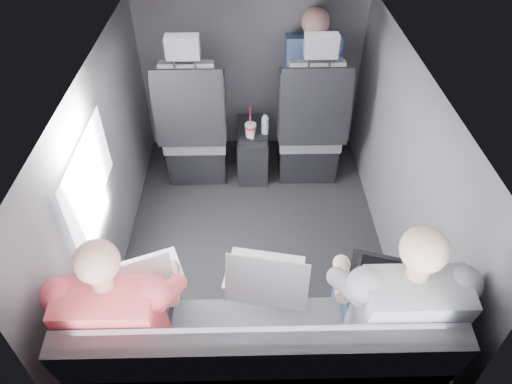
{
  "coord_description": "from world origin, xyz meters",
  "views": [
    {
      "loc": [
        -0.04,
        -2.18,
        2.43
      ],
      "look_at": [
        0.01,
        -0.05,
        0.56
      ],
      "focal_mm": 32.0,
      "sensor_mm": 36.0,
      "label": 1
    }
  ],
  "objects_px": {
    "rear_bench": "(258,365)",
    "soda_cup": "(250,130)",
    "passenger_front_right": "(311,75)",
    "front_seat_left": "(195,133)",
    "water_bottle": "(265,125)",
    "center_console": "(252,150)",
    "laptop_silver": "(265,276)",
    "laptop_white": "(142,279)",
    "laptop_black": "(385,274)",
    "passenger_rear_right": "(390,308)",
    "passenger_rear_left": "(127,314)",
    "front_seat_right": "(309,132)"
  },
  "relations": [
    {
      "from": "rear_bench",
      "to": "soda_cup",
      "type": "xyz_separation_m",
      "value": [
        -0.01,
        1.84,
        0.16
      ]
    },
    {
      "from": "rear_bench",
      "to": "passenger_front_right",
      "type": "distance_m",
      "value": 2.25
    },
    {
      "from": "front_seat_left",
      "to": "water_bottle",
      "type": "relative_size",
      "value": 7.9
    },
    {
      "from": "center_console",
      "to": "laptop_silver",
      "type": "relative_size",
      "value": 1.1
    },
    {
      "from": "laptop_white",
      "to": "front_seat_left",
      "type": "bearing_deg",
      "value": 86.02
    },
    {
      "from": "rear_bench",
      "to": "front_seat_left",
      "type": "bearing_deg",
      "value": 103.31
    },
    {
      "from": "center_console",
      "to": "passenger_front_right",
      "type": "bearing_deg",
      "value": 25.02
    },
    {
      "from": "soda_cup",
      "to": "laptop_black",
      "type": "bearing_deg",
      "value": -67.03
    },
    {
      "from": "passenger_rear_right",
      "to": "water_bottle",
      "type": "bearing_deg",
      "value": 105.85
    },
    {
      "from": "soda_cup",
      "to": "laptop_white",
      "type": "xyz_separation_m",
      "value": [
        -0.55,
        -1.55,
        0.17
      ]
    },
    {
      "from": "laptop_silver",
      "to": "front_seat_left",
      "type": "bearing_deg",
      "value": 106.89
    },
    {
      "from": "rear_bench",
      "to": "passenger_rear_left",
      "type": "height_order",
      "value": "passenger_rear_left"
    },
    {
      "from": "soda_cup",
      "to": "passenger_front_right",
      "type": "relative_size",
      "value": 0.31
    },
    {
      "from": "front_seat_left",
      "to": "passenger_rear_right",
      "type": "distance_m",
      "value": 2.11
    },
    {
      "from": "front_seat_right",
      "to": "center_console",
      "type": "height_order",
      "value": "front_seat_right"
    },
    {
      "from": "center_console",
      "to": "water_bottle",
      "type": "xyz_separation_m",
      "value": [
        0.1,
        -0.05,
        0.27
      ]
    },
    {
      "from": "center_console",
      "to": "water_bottle",
      "type": "bearing_deg",
      "value": -25.58
    },
    {
      "from": "center_console",
      "to": "soda_cup",
      "type": "relative_size",
      "value": 1.79
    },
    {
      "from": "rear_bench",
      "to": "laptop_silver",
      "type": "bearing_deg",
      "value": 82.21
    },
    {
      "from": "laptop_black",
      "to": "passenger_rear_left",
      "type": "bearing_deg",
      "value": -170.78
    },
    {
      "from": "front_seat_left",
      "to": "center_console",
      "type": "bearing_deg",
      "value": 5.07
    },
    {
      "from": "front_seat_right",
      "to": "laptop_black",
      "type": "distance_m",
      "value": 1.63
    },
    {
      "from": "front_seat_left",
      "to": "laptop_silver",
      "type": "xyz_separation_m",
      "value": [
        0.49,
        -1.61,
        0.24
      ]
    },
    {
      "from": "center_console",
      "to": "passenger_rear_left",
      "type": "bearing_deg",
      "value": -108.11
    },
    {
      "from": "laptop_silver",
      "to": "passenger_front_right",
      "type": "relative_size",
      "value": 0.51
    },
    {
      "from": "center_console",
      "to": "water_bottle",
      "type": "distance_m",
      "value": 0.29
    },
    {
      "from": "front_seat_left",
      "to": "passenger_rear_right",
      "type": "relative_size",
      "value": 1.01
    },
    {
      "from": "laptop_white",
      "to": "laptop_black",
      "type": "bearing_deg",
      "value": 0.53
    },
    {
      "from": "front_seat_left",
      "to": "center_console",
      "type": "relative_size",
      "value": 2.64
    },
    {
      "from": "laptop_silver",
      "to": "water_bottle",
      "type": "bearing_deg",
      "value": 87.84
    },
    {
      "from": "laptop_white",
      "to": "passenger_rear_left",
      "type": "relative_size",
      "value": 0.37
    },
    {
      "from": "water_bottle",
      "to": "laptop_silver",
      "type": "bearing_deg",
      "value": -92.16
    },
    {
      "from": "front_seat_right",
      "to": "soda_cup",
      "type": "bearing_deg",
      "value": -171.86
    },
    {
      "from": "front_seat_left",
      "to": "water_bottle",
      "type": "bearing_deg",
      "value": -0.83
    },
    {
      "from": "laptop_white",
      "to": "laptop_silver",
      "type": "xyz_separation_m",
      "value": [
        0.6,
        0.0,
        0.0
      ]
    },
    {
      "from": "front_seat_right",
      "to": "soda_cup",
      "type": "xyz_separation_m",
      "value": [
        -0.46,
        -0.07,
        0.07
      ]
    },
    {
      "from": "water_bottle",
      "to": "passenger_rear_right",
      "type": "height_order",
      "value": "passenger_rear_right"
    },
    {
      "from": "laptop_white",
      "to": "passenger_rear_left",
      "type": "height_order",
      "value": "passenger_rear_left"
    },
    {
      "from": "laptop_black",
      "to": "passenger_rear_right",
      "type": "distance_m",
      "value": 0.2
    },
    {
      "from": "water_bottle",
      "to": "passenger_front_right",
      "type": "height_order",
      "value": "passenger_front_right"
    },
    {
      "from": "front_seat_left",
      "to": "laptop_silver",
      "type": "bearing_deg",
      "value": -73.11
    },
    {
      "from": "front_seat_right",
      "to": "laptop_white",
      "type": "height_order",
      "value": "front_seat_right"
    },
    {
      "from": "water_bottle",
      "to": "center_console",
      "type": "bearing_deg",
      "value": 154.42
    },
    {
      "from": "rear_bench",
      "to": "passenger_rear_left",
      "type": "relative_size",
      "value": 1.33
    },
    {
      "from": "passenger_rear_right",
      "to": "laptop_silver",
      "type": "bearing_deg",
      "value": 161.2
    },
    {
      "from": "soda_cup",
      "to": "water_bottle",
      "type": "distance_m",
      "value": 0.13
    },
    {
      "from": "rear_bench",
      "to": "laptop_white",
      "type": "distance_m",
      "value": 0.71
    },
    {
      "from": "rear_bench",
      "to": "soda_cup",
      "type": "distance_m",
      "value": 1.84
    },
    {
      "from": "laptop_black",
      "to": "water_bottle",
      "type": "bearing_deg",
      "value": 108.59
    },
    {
      "from": "center_console",
      "to": "rear_bench",
      "type": "xyz_separation_m",
      "value": [
        -0.0,
        -1.94,
        0.11
      ]
    }
  ]
}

